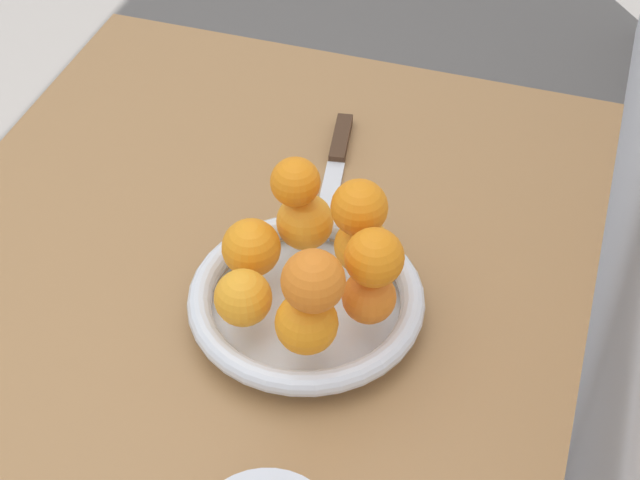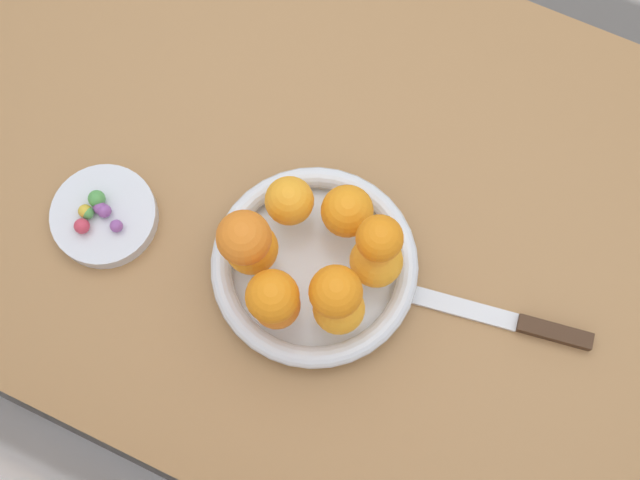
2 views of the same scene
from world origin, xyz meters
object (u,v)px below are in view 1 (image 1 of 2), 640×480
object	(u,v)px
orange_4	(307,323)
orange_9	(359,207)
dining_table	(213,388)
orange_2	(251,248)
orange_0	(362,246)
orange_5	(369,297)
orange_6	(374,258)
knife	(334,171)
orange_3	(243,298)
fruit_bowl	(306,302)
orange_8	(313,281)
orange_7	(295,182)
orange_1	(305,222)

from	to	relation	value
orange_4	orange_9	size ratio (longest dim) A/B	1.07
dining_table	orange_2	world-z (taller)	orange_2
orange_0	orange_5	world-z (taller)	orange_0
orange_4	orange_6	xyz separation A→B (m)	(-0.05, 0.05, 0.05)
orange_2	knife	world-z (taller)	orange_2
orange_3	orange_5	size ratio (longest dim) A/B	1.06
orange_9	orange_3	bearing A→B (deg)	-41.93
orange_0	fruit_bowl	bearing A→B (deg)	-41.06
fruit_bowl	orange_4	world-z (taller)	orange_4
orange_5	orange_9	distance (m)	0.09
orange_9	fruit_bowl	bearing A→B (deg)	-42.96
orange_5	orange_8	bearing A→B (deg)	-36.37
fruit_bowl	orange_9	distance (m)	0.12
orange_3	orange_7	world-z (taller)	orange_7
orange_0	orange_5	xyz separation A→B (m)	(0.07, 0.03, -0.00)
orange_3	orange_8	xyz separation A→B (m)	(0.01, 0.08, 0.06)
orange_6	orange_3	bearing A→B (deg)	-71.59
fruit_bowl	knife	xyz separation A→B (m)	(-0.23, -0.04, -0.02)
fruit_bowl	orange_4	size ratio (longest dim) A/B	4.01
orange_6	knife	bearing A→B (deg)	-155.14
orange_0	orange_3	size ratio (longest dim) A/B	1.02
orange_4	orange_6	bearing A→B (deg)	137.10
orange_3	knife	size ratio (longest dim) A/B	0.23
orange_1	orange_5	bearing A→B (deg)	49.16
orange_1	orange_5	size ratio (longest dim) A/B	1.12
orange_6	orange_7	bearing A→B (deg)	-126.24
orange_4	orange_6	world-z (taller)	orange_6
orange_5	knife	distance (m)	0.28
orange_0	orange_6	bearing A→B (deg)	23.86
orange_0	orange_4	bearing A→B (deg)	-10.16
orange_1	fruit_bowl	bearing A→B (deg)	18.94
knife	dining_table	bearing A→B (deg)	-9.66
orange_0	orange_9	world-z (taller)	orange_9
orange_5	orange_7	distance (m)	0.14
dining_table	knife	xyz separation A→B (m)	(-0.29, 0.05, 0.09)
knife	orange_7	bearing A→B (deg)	2.93
orange_0	orange_1	bearing A→B (deg)	-103.03
orange_0	orange_2	world-z (taller)	orange_2
dining_table	orange_3	distance (m)	0.16
orange_1	orange_4	xyz separation A→B (m)	(0.14, 0.05, 0.00)
orange_6	knife	xyz separation A→B (m)	(-0.25, -0.11, -0.12)
orange_5	knife	world-z (taller)	orange_5
orange_2	orange_4	size ratio (longest dim) A/B	1.00
orange_7	orange_4	bearing A→B (deg)	22.66
orange_8	knife	world-z (taller)	orange_8
orange_1	orange_6	xyz separation A→B (m)	(0.08, 0.10, 0.05)
orange_5	orange_9	bearing A→B (deg)	-154.04
orange_3	knife	xyz separation A→B (m)	(-0.29, 0.01, -0.06)
fruit_bowl	orange_8	bearing A→B (deg)	24.02
fruit_bowl	orange_0	bearing A→B (deg)	138.94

